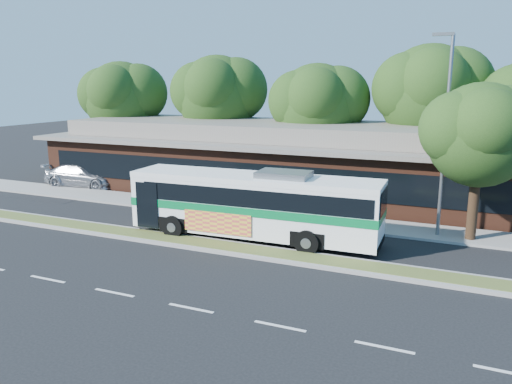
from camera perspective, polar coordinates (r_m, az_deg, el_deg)
ground at (r=21.71m, az=-7.51°, el=-6.45°), size 120.00×120.00×0.00m
median_strip at (r=22.18m, az=-6.71°, el=-5.82°), size 26.00×1.10×0.15m
sidewalk at (r=27.14m, az=-0.58°, el=-2.37°), size 44.00×2.60×0.12m
parking_lot at (r=40.39m, az=-22.37°, el=1.51°), size 14.00×12.00×0.01m
plaza_building at (r=32.73m, az=4.11°, el=3.85°), size 33.20×11.20×4.45m
lamp_post at (r=23.69m, az=20.76°, el=6.58°), size 0.93×0.18×9.07m
tree_bg_a at (r=41.34m, az=-14.51°, el=10.47°), size 6.47×5.80×8.63m
tree_bg_b at (r=37.88m, az=-3.75°, el=11.11°), size 6.69×6.00×9.00m
tree_bg_c at (r=34.02m, az=7.69°, el=9.95°), size 6.24×5.60×8.26m
tree_bg_d at (r=33.80m, az=19.98°, el=10.72°), size 6.91×6.20×9.37m
transit_bus at (r=22.40m, az=-0.15°, el=-1.00°), size 11.52×2.98×3.21m
sedan at (r=36.03m, az=-19.15°, el=1.81°), size 5.59×2.67×1.57m
sidewalk_tree at (r=23.68m, az=25.03°, el=6.15°), size 5.02×4.50×7.02m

